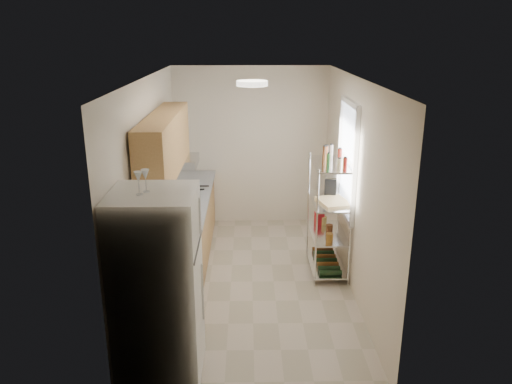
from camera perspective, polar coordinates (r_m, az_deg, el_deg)
room at (r=6.10m, az=-0.45°, el=0.64°), size 2.52×4.42×2.62m
counter_run at (r=6.86m, az=-8.20°, el=-5.08°), size 0.63×3.51×0.90m
upper_cabinets at (r=6.15m, az=-10.40°, el=5.40°), size 0.33×2.20×0.72m
range_hood at (r=7.00m, az=-8.74°, el=3.49°), size 0.50×0.60×0.12m
window at (r=6.49m, az=10.41°, el=3.71°), size 0.06×1.00×1.46m
bakers_rack at (r=6.52m, az=8.39°, el=-0.16°), size 0.45×0.90×1.73m
ceiling_dome at (r=5.55m, az=-0.45°, el=12.32°), size 0.34×0.34×0.05m
refrigerator at (r=4.68m, az=-11.12°, el=-10.60°), size 0.74×0.74×1.81m
wine_glass_a at (r=4.26m, az=-13.26°, el=0.99°), size 0.07×0.07×0.20m
wine_glass_b at (r=4.32m, az=-12.50°, el=1.27°), size 0.07×0.07×0.20m
rice_cooker at (r=6.80m, az=-8.75°, el=-0.37°), size 0.25×0.25×0.20m
frying_pan_large at (r=7.23m, az=-8.24°, el=0.11°), size 0.32×0.32×0.05m
frying_pan_small at (r=7.43m, az=-7.53°, el=0.65°), size 0.23×0.23×0.05m
cutting_board at (r=6.47m, az=8.87°, el=-1.09°), size 0.45×0.53×0.03m
espresso_machine at (r=6.75m, az=8.53°, el=0.79°), size 0.19×0.26×0.27m
storage_bag at (r=6.98m, az=7.25°, el=-2.96°), size 0.13×0.16×0.16m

